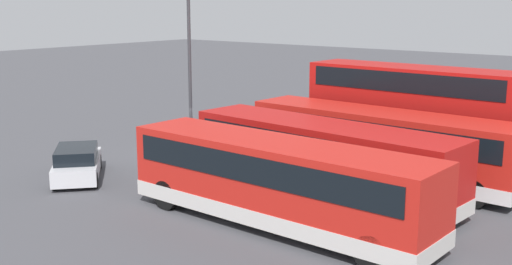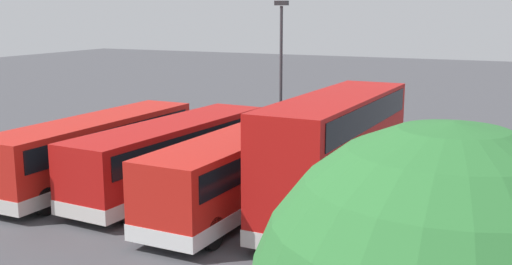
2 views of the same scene
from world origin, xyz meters
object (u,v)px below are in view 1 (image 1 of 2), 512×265
Objects in this scene: box_truck_blue at (510,112)px; bus_double_decker_near_end at (413,112)px; lamp_post_tall at (190,61)px; bus_single_deck_third at (322,158)px; bus_single_deck_fourth at (277,181)px; bus_single_deck_second at (381,143)px; car_hatchback_silver at (77,163)px.

bus_double_decker_near_end is at bearing -18.03° from box_truck_blue.
bus_double_decker_near_end is 10.74m from lamp_post_tall.
box_truck_blue reaches higher than bus_single_deck_third.
box_truck_blue reaches higher than bus_single_deck_fourth.
bus_double_decker_near_end is 0.85× the size of bus_single_deck_second.
bus_double_decker_near_end is 1.26× the size of lamp_post_tall.
car_hatchback_silver is (11.56, -9.96, -1.75)m from bus_double_decker_near_end.
lamp_post_tall is (-5.03, -8.97, 3.10)m from bus_single_deck_fourth.
bus_double_decker_near_end is at bearing 139.24° from car_hatchback_silver.
bus_double_decker_near_end is 7.36m from bus_single_deck_third.
lamp_post_tall is (5.90, -8.68, 2.28)m from bus_double_decker_near_end.
bus_single_deck_third is 3.67m from bus_single_deck_fourth.
bus_single_deck_fourth is 10.74m from lamp_post_tall.
lamp_post_tall reaches higher than bus_single_deck_fourth.
bus_single_deck_fourth is at bearing 0.51° from bus_single_deck_second.
box_truck_blue is (-7.06, 2.30, -0.74)m from bus_double_decker_near_end.
bus_double_decker_near_end is 0.90× the size of bus_single_deck_third.
bus_double_decker_near_end reaches higher than car_hatchback_silver.
bus_single_deck_third is 10.61m from car_hatchback_silver.
bus_single_deck_second is 3.82m from bus_single_deck_third.
lamp_post_tall reaches higher than box_truck_blue.
bus_double_decker_near_end reaches higher than box_truck_blue.
bus_single_deck_third is 0.99× the size of bus_single_deck_fourth.
bus_single_deck_fourth is (3.62, 0.57, 0.00)m from bus_single_deck_third.
car_hatchback_silver is (8.04, -10.18, -0.92)m from bus_single_deck_second.
lamp_post_tall reaches higher than bus_double_decker_near_end.
lamp_post_tall is at bearing -99.50° from bus_single_deck_third.
lamp_post_tall is (-5.66, 1.28, 4.03)m from car_hatchback_silver.
box_truck_blue reaches higher than bus_single_deck_second.
car_hatchback_silver is at bearing -33.37° from box_truck_blue.
bus_double_decker_near_end is 2.30× the size of car_hatchback_silver.
bus_single_deck_fourth is 1.42× the size of lamp_post_tall.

